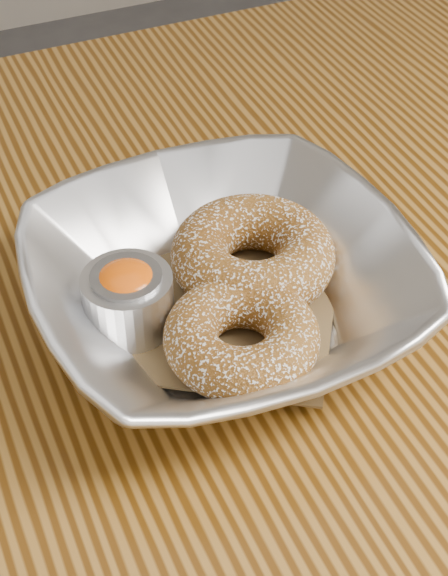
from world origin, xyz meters
name	(u,v)px	position (x,y,z in m)	size (l,w,h in m)	color
table	(173,405)	(0.00, 0.00, 0.65)	(1.20, 0.80, 0.75)	brown
serving_bowl	(224,287)	(0.03, -0.02, 0.78)	(0.25, 0.25, 0.06)	silver
parchment	(224,311)	(0.03, -0.02, 0.76)	(0.14, 0.14, 0.00)	brown
donut_back	(253,255)	(0.06, 0.00, 0.78)	(0.11, 0.11, 0.04)	brown
donut_front	(242,337)	(0.03, -0.07, 0.78)	(0.10, 0.10, 0.03)	brown
ramekin	(128,297)	(-0.03, -0.01, 0.78)	(0.06, 0.06, 0.05)	silver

